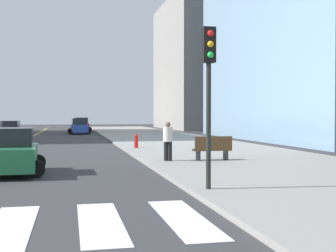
{
  "coord_description": "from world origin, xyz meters",
  "views": [
    {
      "loc": [
        3.89,
        -5.63,
        2.25
      ],
      "look_at": [
        12.58,
        34.94,
        1.28
      ],
      "focal_mm": 48.95,
      "sensor_mm": 36.0,
      "label": 1
    }
  ],
  "objects_px": {
    "car_green_second": "(12,153)",
    "park_bench": "(213,149)",
    "car_red_nearest": "(82,125)",
    "traffic_light_near_corner": "(209,75)",
    "car_blue_sixth": "(79,127)",
    "pedestrian_waiting_east": "(168,139)",
    "fire_hydrant": "(136,141)",
    "car_silver_third": "(11,131)"
  },
  "relations": [
    {
      "from": "traffic_light_near_corner",
      "to": "park_bench",
      "type": "bearing_deg",
      "value": -108.41
    },
    {
      "from": "traffic_light_near_corner",
      "to": "park_bench",
      "type": "distance_m",
      "value": 8.84
    },
    {
      "from": "car_red_nearest",
      "to": "pedestrian_waiting_east",
      "type": "xyz_separation_m",
      "value": [
        2.93,
        -41.11,
        0.22
      ]
    },
    {
      "from": "traffic_light_near_corner",
      "to": "car_green_second",
      "type": "bearing_deg",
      "value": -43.99
    },
    {
      "from": "car_red_nearest",
      "to": "car_green_second",
      "type": "xyz_separation_m",
      "value": [
        -3.64,
        -43.45,
        -0.09
      ]
    },
    {
      "from": "pedestrian_waiting_east",
      "to": "car_blue_sixth",
      "type": "bearing_deg",
      "value": -55.97
    },
    {
      "from": "car_green_second",
      "to": "car_blue_sixth",
      "type": "distance_m",
      "value": 37.76
    },
    {
      "from": "car_blue_sixth",
      "to": "fire_hydrant",
      "type": "xyz_separation_m",
      "value": [
        3.09,
        -26.77,
        -0.3
      ]
    },
    {
      "from": "traffic_light_near_corner",
      "to": "pedestrian_waiting_east",
      "type": "bearing_deg",
      "value": -93.93
    },
    {
      "from": "car_blue_sixth",
      "to": "traffic_light_near_corner",
      "type": "distance_m",
      "value": 43.58
    },
    {
      "from": "car_red_nearest",
      "to": "pedestrian_waiting_east",
      "type": "distance_m",
      "value": 41.21
    },
    {
      "from": "car_red_nearest",
      "to": "fire_hydrant",
      "type": "relative_size",
      "value": 4.99
    },
    {
      "from": "park_bench",
      "to": "car_green_second",
      "type": "bearing_deg",
      "value": 104.3
    },
    {
      "from": "car_green_second",
      "to": "park_bench",
      "type": "distance_m",
      "value": 8.94
    },
    {
      "from": "car_red_nearest",
      "to": "park_bench",
      "type": "bearing_deg",
      "value": 98.96
    },
    {
      "from": "car_silver_third",
      "to": "fire_hydrant",
      "type": "relative_size",
      "value": 4.45
    },
    {
      "from": "car_blue_sixth",
      "to": "fire_hydrant",
      "type": "bearing_deg",
      "value": 94.27
    },
    {
      "from": "park_bench",
      "to": "fire_hydrant",
      "type": "distance_m",
      "value": 8.99
    },
    {
      "from": "traffic_light_near_corner",
      "to": "car_red_nearest",
      "type": "bearing_deg",
      "value": -87.25
    },
    {
      "from": "car_red_nearest",
      "to": "car_blue_sixth",
      "type": "height_order",
      "value": "car_red_nearest"
    },
    {
      "from": "car_green_second",
      "to": "fire_hydrant",
      "type": "bearing_deg",
      "value": -122.55
    },
    {
      "from": "car_silver_third",
      "to": "car_red_nearest",
      "type": "bearing_deg",
      "value": 69.97
    },
    {
      "from": "car_silver_third",
      "to": "pedestrian_waiting_east",
      "type": "relative_size",
      "value": 2.21
    },
    {
      "from": "car_blue_sixth",
      "to": "traffic_light_near_corner",
      "type": "relative_size",
      "value": 0.93
    },
    {
      "from": "car_green_second",
      "to": "fire_hydrant",
      "type": "distance_m",
      "value": 12.55
    },
    {
      "from": "car_red_nearest",
      "to": "car_green_second",
      "type": "relative_size",
      "value": 1.11
    },
    {
      "from": "car_silver_third",
      "to": "car_blue_sixth",
      "type": "bearing_deg",
      "value": 62.08
    },
    {
      "from": "pedestrian_waiting_east",
      "to": "traffic_light_near_corner",
      "type": "bearing_deg",
      "value": 114.66
    },
    {
      "from": "park_bench",
      "to": "fire_hydrant",
      "type": "xyz_separation_m",
      "value": [
        -2.37,
        8.67,
        -0.11
      ]
    },
    {
      "from": "park_bench",
      "to": "car_blue_sixth",
      "type": "bearing_deg",
      "value": 8.88
    },
    {
      "from": "car_red_nearest",
      "to": "car_green_second",
      "type": "bearing_deg",
      "value": 87.22
    },
    {
      "from": "car_silver_third",
      "to": "park_bench",
      "type": "relative_size",
      "value": 2.2
    },
    {
      "from": "car_blue_sixth",
      "to": "park_bench",
      "type": "xyz_separation_m",
      "value": [
        5.46,
        -35.43,
        -0.19
      ]
    },
    {
      "from": "car_red_nearest",
      "to": "car_silver_third",
      "type": "relative_size",
      "value": 1.12
    },
    {
      "from": "car_blue_sixth",
      "to": "fire_hydrant",
      "type": "relative_size",
      "value": 4.81
    },
    {
      "from": "car_silver_third",
      "to": "traffic_light_near_corner",
      "type": "distance_m",
      "value": 33.58
    },
    {
      "from": "car_silver_third",
      "to": "pedestrian_waiting_east",
      "type": "bearing_deg",
      "value": -65.9
    },
    {
      "from": "car_silver_third",
      "to": "traffic_light_near_corner",
      "type": "height_order",
      "value": "traffic_light_near_corner"
    },
    {
      "from": "car_red_nearest",
      "to": "park_bench",
      "type": "distance_m",
      "value": 41.56
    },
    {
      "from": "fire_hydrant",
      "to": "car_green_second",
      "type": "bearing_deg",
      "value": -120.13
    },
    {
      "from": "car_blue_sixth",
      "to": "fire_hydrant",
      "type": "distance_m",
      "value": 26.94
    },
    {
      "from": "car_green_second",
      "to": "fire_hydrant",
      "type": "relative_size",
      "value": 4.51
    }
  ]
}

